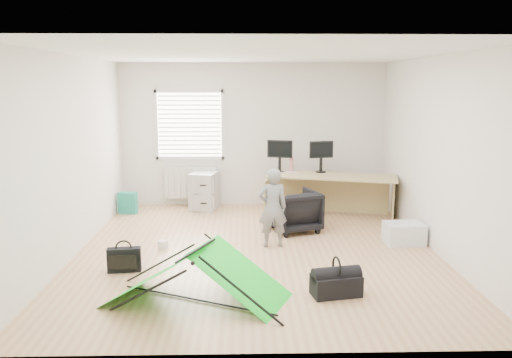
{
  "coord_description": "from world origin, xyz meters",
  "views": [
    {
      "loc": [
        -0.17,
        -6.74,
        2.33
      ],
      "look_at": [
        0.0,
        0.4,
        0.95
      ],
      "focal_mm": 35.0,
      "sensor_mm": 36.0,
      "label": 1
    }
  ],
  "objects_px": {
    "filing_cabinet": "(205,191)",
    "office_chair": "(294,211)",
    "kite": "(197,276)",
    "duffel_bag": "(336,285)",
    "laptop_bag": "(124,260)",
    "monitor_left": "(280,161)",
    "thermos": "(291,165)",
    "person": "(273,208)",
    "monitor_right": "(321,161)",
    "storage_crate": "(404,233)",
    "desk": "(331,197)"
  },
  "relations": [
    {
      "from": "monitor_left",
      "to": "thermos",
      "type": "height_order",
      "value": "monitor_left"
    },
    {
      "from": "filing_cabinet",
      "to": "thermos",
      "type": "distance_m",
      "value": 1.72
    },
    {
      "from": "office_chair",
      "to": "duffel_bag",
      "type": "xyz_separation_m",
      "value": [
        0.22,
        -2.49,
        -0.21
      ]
    },
    {
      "from": "desk",
      "to": "storage_crate",
      "type": "distance_m",
      "value": 1.7
    },
    {
      "from": "desk",
      "to": "laptop_bag",
      "type": "xyz_separation_m",
      "value": [
        -3.02,
        -2.49,
        -0.22
      ]
    },
    {
      "from": "monitor_left",
      "to": "duffel_bag",
      "type": "xyz_separation_m",
      "value": [
        0.39,
        -3.57,
        -0.85
      ]
    },
    {
      "from": "monitor_right",
      "to": "kite",
      "type": "distance_m",
      "value": 4.2
    },
    {
      "from": "filing_cabinet",
      "to": "thermos",
      "type": "bearing_deg",
      "value": 0.1
    },
    {
      "from": "duffel_bag",
      "to": "person",
      "type": "bearing_deg",
      "value": 98.34
    },
    {
      "from": "person",
      "to": "storage_crate",
      "type": "height_order",
      "value": "person"
    },
    {
      "from": "monitor_right",
      "to": "storage_crate",
      "type": "height_order",
      "value": "monitor_right"
    },
    {
      "from": "thermos",
      "to": "person",
      "type": "bearing_deg",
      "value": -103.26
    },
    {
      "from": "monitor_right",
      "to": "kite",
      "type": "xyz_separation_m",
      "value": [
        -1.88,
        -3.69,
        -0.67
      ]
    },
    {
      "from": "filing_cabinet",
      "to": "kite",
      "type": "bearing_deg",
      "value": -73.52
    },
    {
      "from": "office_chair",
      "to": "duffel_bag",
      "type": "bearing_deg",
      "value": 75.86
    },
    {
      "from": "office_chair",
      "to": "storage_crate",
      "type": "bearing_deg",
      "value": 136.59
    },
    {
      "from": "monitor_left",
      "to": "storage_crate",
      "type": "xyz_separation_m",
      "value": [
        1.71,
        -1.78,
        -0.81
      ]
    },
    {
      "from": "laptop_bag",
      "to": "thermos",
      "type": "bearing_deg",
      "value": 42.88
    },
    {
      "from": "monitor_right",
      "to": "kite",
      "type": "relative_size",
      "value": 0.23
    },
    {
      "from": "kite",
      "to": "duffel_bag",
      "type": "relative_size",
      "value": 3.47
    },
    {
      "from": "kite",
      "to": "storage_crate",
      "type": "bearing_deg",
      "value": 58.4
    },
    {
      "from": "thermos",
      "to": "person",
      "type": "xyz_separation_m",
      "value": [
        -0.44,
        -1.86,
        -0.31
      ]
    },
    {
      "from": "monitor_left",
      "to": "storage_crate",
      "type": "distance_m",
      "value": 2.6
    },
    {
      "from": "monitor_right",
      "to": "thermos",
      "type": "relative_size",
      "value": 1.61
    },
    {
      "from": "kite",
      "to": "duffel_bag",
      "type": "distance_m",
      "value": 1.54
    },
    {
      "from": "filing_cabinet",
      "to": "office_chair",
      "type": "xyz_separation_m",
      "value": [
        1.54,
        -1.46,
        -0.02
      ]
    },
    {
      "from": "desk",
      "to": "laptop_bag",
      "type": "height_order",
      "value": "desk"
    },
    {
      "from": "kite",
      "to": "thermos",
      "type": "bearing_deg",
      "value": 94.48
    },
    {
      "from": "filing_cabinet",
      "to": "monitor_left",
      "type": "relative_size",
      "value": 1.55
    },
    {
      "from": "person",
      "to": "monitor_left",
      "type": "bearing_deg",
      "value": -104.62
    },
    {
      "from": "desk",
      "to": "person",
      "type": "bearing_deg",
      "value": -110.43
    },
    {
      "from": "filing_cabinet",
      "to": "duffel_bag",
      "type": "xyz_separation_m",
      "value": [
        1.76,
        -3.95,
        -0.23
      ]
    },
    {
      "from": "storage_crate",
      "to": "office_chair",
      "type": "bearing_deg",
      "value": 155.81
    },
    {
      "from": "thermos",
      "to": "storage_crate",
      "type": "xyz_separation_m",
      "value": [
        1.5,
        -1.79,
        -0.73
      ]
    },
    {
      "from": "thermos",
      "to": "kite",
      "type": "xyz_separation_m",
      "value": [
        -1.35,
        -3.7,
        -0.6
      ]
    },
    {
      "from": "laptop_bag",
      "to": "office_chair",
      "type": "bearing_deg",
      "value": 29.49
    },
    {
      "from": "thermos",
      "to": "duffel_bag",
      "type": "bearing_deg",
      "value": -87.21
    },
    {
      "from": "storage_crate",
      "to": "person",
      "type": "bearing_deg",
      "value": -177.69
    },
    {
      "from": "filing_cabinet",
      "to": "laptop_bag",
      "type": "relative_size",
      "value": 1.69
    },
    {
      "from": "storage_crate",
      "to": "duffel_bag",
      "type": "height_order",
      "value": "storage_crate"
    },
    {
      "from": "laptop_bag",
      "to": "duffel_bag",
      "type": "xyz_separation_m",
      "value": [
        2.52,
        -0.77,
        -0.04
      ]
    },
    {
      "from": "person",
      "to": "laptop_bag",
      "type": "relative_size",
      "value": 2.81
    },
    {
      "from": "desk",
      "to": "laptop_bag",
      "type": "relative_size",
      "value": 5.41
    },
    {
      "from": "kite",
      "to": "desk",
      "type": "bearing_deg",
      "value": 83.68
    },
    {
      "from": "desk",
      "to": "duffel_bag",
      "type": "bearing_deg",
      "value": -83.46
    },
    {
      "from": "filing_cabinet",
      "to": "monitor_left",
      "type": "height_order",
      "value": "monitor_left"
    },
    {
      "from": "person",
      "to": "office_chair",
      "type": "bearing_deg",
      "value": -124.5
    },
    {
      "from": "thermos",
      "to": "office_chair",
      "type": "xyz_separation_m",
      "value": [
        -0.05,
        -1.09,
        -0.56
      ]
    },
    {
      "from": "monitor_right",
      "to": "duffel_bag",
      "type": "bearing_deg",
      "value": -107.18
    },
    {
      "from": "monitor_right",
      "to": "filing_cabinet",
      "type": "bearing_deg",
      "value": 158.29
    }
  ]
}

